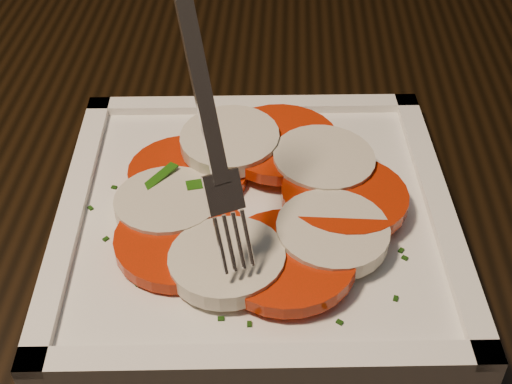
# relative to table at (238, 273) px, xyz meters

# --- Properties ---
(table) EXTENTS (1.23, 0.84, 0.75)m
(table) POSITION_rel_table_xyz_m (0.00, 0.00, 0.00)
(table) COLOR black
(table) RESTS_ON ground
(chair) EXTENTS (0.54, 0.54, 0.93)m
(chair) POSITION_rel_table_xyz_m (-0.03, 0.68, -0.12)
(chair) COLOR black
(chair) RESTS_ON ground
(plate) EXTENTS (0.26, 0.26, 0.01)m
(plate) POSITION_rel_table_xyz_m (0.02, -0.05, 0.11)
(plate) COLOR white
(plate) RESTS_ON table
(caprese_salad) EXTENTS (0.20, 0.19, 0.02)m
(caprese_salad) POSITION_rel_table_xyz_m (0.02, -0.05, 0.12)
(caprese_salad) COLOR #BF1E04
(caprese_salad) RESTS_ON plate
(fork) EXTENTS (0.07, 0.09, 0.15)m
(fork) POSITION_rel_table_xyz_m (-0.01, -0.08, 0.21)
(fork) COLOR white
(fork) RESTS_ON caprese_salad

